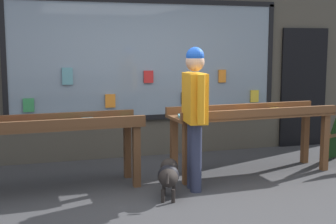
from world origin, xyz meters
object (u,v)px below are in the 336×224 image
Objects in this scene: display_table_right at (252,120)px; small_dog at (169,175)px; display_table_left at (47,132)px; person_browsing at (195,106)px.

small_dog is at bearing -153.09° from display_table_right.
display_table_right is 1.69m from small_dog.
display_table_right reaches higher than small_dog.
small_dog is (1.33, -0.74, -0.46)m from display_table_left.
display_table_left is 2.78m from display_table_right.
display_table_left is 3.88× the size of small_dog.
display_table_right is 1.34× the size of person_browsing.
display_table_right is (2.78, -0.00, 0.02)m from display_table_left.
person_browsing is 2.90× the size of small_dog.
small_dog is (-0.40, -0.21, -0.77)m from person_browsing.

